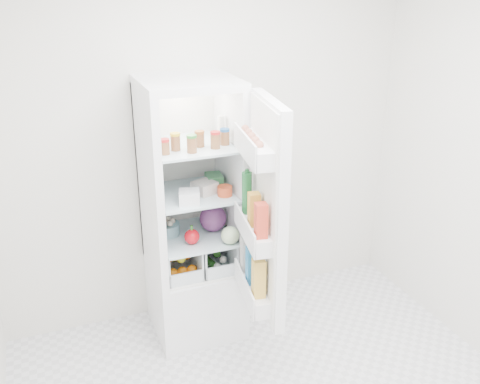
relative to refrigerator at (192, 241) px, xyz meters
name	(u,v)px	position (x,y,z in m)	size (l,w,h in m)	color
room_walls	(309,169)	(0.20, -1.25, 0.93)	(3.02, 3.02, 2.61)	silver
refrigerator	(192,241)	(0.00, 0.00, 0.00)	(0.60, 0.60, 1.80)	white
shelf_low	(194,236)	(0.00, -0.06, 0.07)	(0.49, 0.53, 0.01)	silver
shelf_mid	(192,193)	(0.00, -0.06, 0.38)	(0.49, 0.53, 0.01)	silver
shelf_top	(191,145)	(0.00, -0.06, 0.71)	(0.49, 0.53, 0.01)	silver
crisper_left	(177,256)	(-0.12, -0.06, -0.06)	(0.23, 0.46, 0.22)	silver
crisper_right	(211,249)	(0.12, -0.06, -0.06)	(0.23, 0.46, 0.22)	silver
condiment_jars	(196,143)	(0.00, -0.17, 0.76)	(0.46, 0.16, 0.08)	#B21919
squeeze_bottle	(221,128)	(0.21, -0.05, 0.80)	(0.05, 0.05, 0.16)	white
tub_white	(189,197)	(-0.07, -0.23, 0.43)	(0.13, 0.13, 0.08)	white
tub_cream	(205,188)	(0.07, -0.10, 0.43)	(0.13, 0.13, 0.08)	beige
tin_red	(225,191)	(0.18, -0.19, 0.42)	(0.10, 0.10, 0.06)	#C4401D
tub_green	(214,180)	(0.17, -0.01, 0.43)	(0.10, 0.15, 0.08)	#387C47
red_cabbage	(213,218)	(0.14, -0.05, 0.17)	(0.18, 0.18, 0.18)	#531C4B
bell_pepper	(192,237)	(-0.05, -0.18, 0.13)	(0.10, 0.10, 0.10)	red
mushroom_bowl	(167,229)	(-0.17, 0.01, 0.12)	(0.17, 0.17, 0.08)	#7CACB9
salad_bag	(230,235)	(0.18, -0.27, 0.14)	(0.12, 0.12, 0.12)	#B7D29D
citrus_pile	(178,261)	(-0.13, -0.10, -0.08)	(0.20, 0.31, 0.16)	orange
veg_pile	(212,255)	(0.13, -0.06, -0.10)	(0.16, 0.30, 0.10)	#1F4C19
fridge_door	(263,215)	(0.26, -0.63, 0.43)	(0.25, 0.60, 1.30)	white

